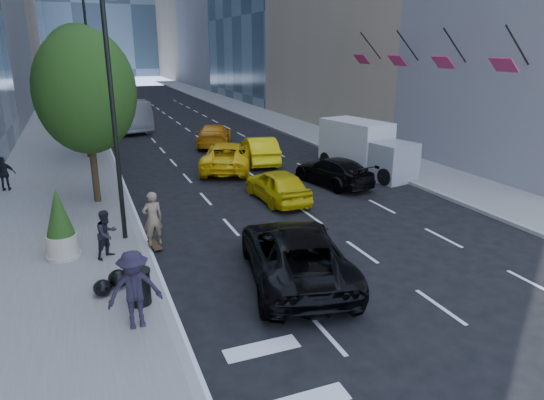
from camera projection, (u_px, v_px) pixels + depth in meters
name	position (u px, v px, depth m)	size (l,w,h in m)	color
ground	(336.00, 256.00, 16.40)	(160.00, 160.00, 0.00)	black
sidewalk_left	(62.00, 132.00, 39.78)	(6.00, 120.00, 0.15)	slate
sidewalk_right	(276.00, 120.00, 46.48)	(4.00, 120.00, 0.15)	slate
lamp_near	(115.00, 77.00, 15.96)	(2.13, 0.22, 10.00)	black
lamp_far	(93.00, 62.00, 31.91)	(2.13, 0.22, 10.00)	black
tree_near	(86.00, 92.00, 20.33)	(4.20, 4.20, 7.46)	#2F1F12
tree_mid	(80.00, 72.00, 29.09)	(4.50, 4.50, 7.99)	#2F1F12
tree_far	(78.00, 74.00, 40.81)	(3.90, 3.90, 6.92)	#2F1F12
traffic_signal	(86.00, 74.00, 48.30)	(2.48, 0.53, 5.20)	black
facade_flags	(421.00, 58.00, 27.14)	(1.85, 13.30, 2.05)	black
skateboarder	(153.00, 222.00, 16.79)	(0.70, 0.46, 1.93)	#836C52
black_sedan_lincoln	(295.00, 254.00, 14.55)	(2.77, 6.00, 1.67)	black
black_sedan_mercedes	(333.00, 171.00, 24.75)	(1.98, 4.88, 1.41)	black
taxi_a	(277.00, 185.00, 22.11)	(1.77, 4.39, 1.50)	#CEB70A
taxi_b	(260.00, 150.00, 29.41)	(1.70, 4.88, 1.61)	yellow
taxi_c	(228.00, 156.00, 27.71)	(2.66, 5.78, 1.61)	yellow
taxi_d	(214.00, 135.00, 34.56)	(2.16, 5.30, 1.54)	orange
city_bus	(113.00, 112.00, 41.72)	(2.45, 10.46, 2.91)	#B2B5B8
box_truck	(365.00, 147.00, 26.96)	(3.23, 6.20, 2.82)	silver
pedestrian_a	(107.00, 234.00, 15.75)	(0.79, 0.61, 1.62)	black
pedestrian_b	(4.00, 174.00, 23.17)	(0.97, 0.41, 1.66)	black
pedestrian_c	(135.00, 290.00, 11.72)	(1.30, 0.75, 2.01)	black
trash_can	(139.00, 288.00, 12.96)	(0.62, 0.62, 0.93)	black
planter_shrub	(60.00, 225.00, 15.66)	(0.98, 0.98, 2.36)	#BFB79E
garbage_bags	(112.00, 282.00, 13.76)	(1.01, 0.97, 0.50)	black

